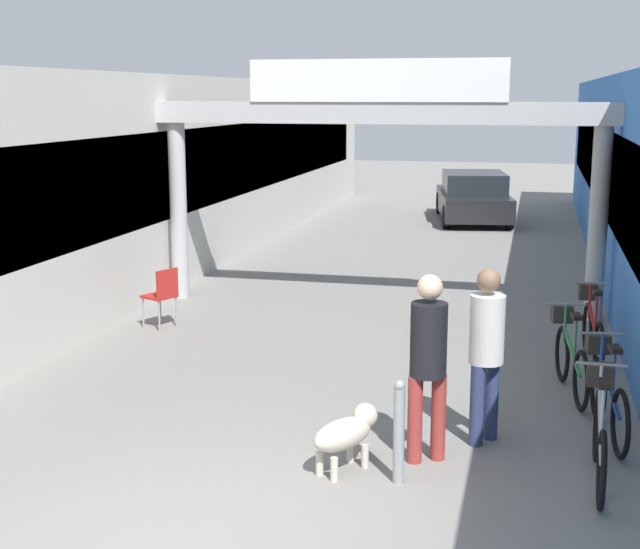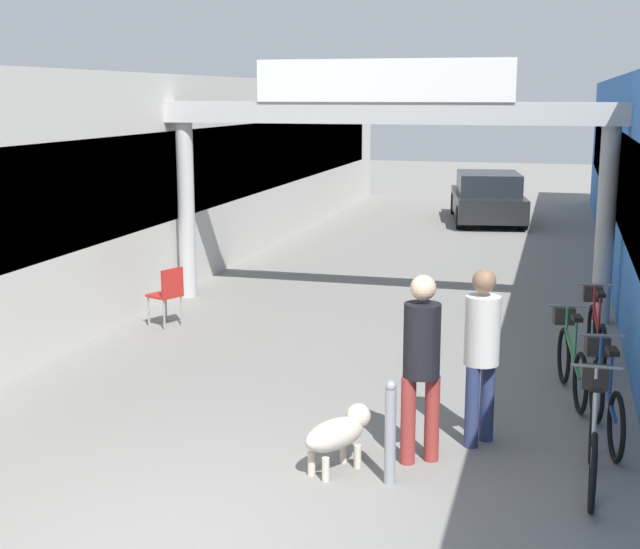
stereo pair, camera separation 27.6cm
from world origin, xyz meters
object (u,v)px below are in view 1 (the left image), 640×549
bicycle_silver_nearest (600,431)px  parked_car_black (473,197)px  dog_on_leash (347,432)px  bicycle_blue_second (607,392)px  bollard_post_metal (399,431)px  cafe_chair_red_nearer (163,292)px  pedestrian_with_dog (428,355)px  bicycle_red_farthest (592,328)px  pedestrian_companion (486,344)px  bicycle_green_third (570,355)px

bicycle_silver_nearest → parked_car_black: parked_car_black is taller
bicycle_silver_nearest → dog_on_leash: bearing=-170.8°
bicycle_silver_nearest → bicycle_blue_second: size_ratio=1.01×
bicycle_silver_nearest → bollard_post_metal: 1.80m
cafe_chair_red_nearer → parked_car_black: 12.96m
pedestrian_with_dog → bicycle_silver_nearest: bearing=-0.4°
pedestrian_with_dog → cafe_chair_red_nearer: pedestrian_with_dog is taller
bicycle_blue_second → cafe_chair_red_nearer: size_ratio=1.89×
bicycle_red_farthest → cafe_chair_red_nearer: size_ratio=1.90×
dog_on_leash → bicycle_silver_nearest: 2.25m
bicycle_red_farthest → parked_car_black: size_ratio=0.40×
pedestrian_with_dog → parked_car_black: 16.39m
dog_on_leash → parked_car_black: 16.74m
pedestrian_companion → bollard_post_metal: 1.42m
pedestrian_with_dog → bicycle_green_third: bearing=60.2°
pedestrian_with_dog → bicycle_blue_second: pedestrian_with_dog is taller
bollard_post_metal → parked_car_black: parked_car_black is taller
bicycle_silver_nearest → parked_car_black: (-2.28, 16.38, 0.21)m
bicycle_silver_nearest → pedestrian_with_dog: bearing=179.6°
pedestrian_companion → parked_car_black: (-1.23, 15.77, -0.36)m
dog_on_leash → parked_car_black: size_ratio=0.19×
bicycle_green_third → parked_car_black: size_ratio=0.40×
dog_on_leash → bicycle_blue_second: (2.36, 1.49, 0.08)m
pedestrian_with_dog → bollard_post_metal: pedestrian_with_dog is taller
pedestrian_companion → bicycle_red_farthest: size_ratio=1.04×
dog_on_leash → bicycle_green_third: bearing=53.4°
pedestrian_companion → parked_car_black: 15.82m
bicycle_red_farthest → bollard_post_metal: bicycle_red_farthest is taller
pedestrian_with_dog → bicycle_silver_nearest: (1.54, -0.01, -0.59)m
bicycle_green_third → parked_car_black: parked_car_black is taller
bicycle_blue_second → pedestrian_companion: bearing=-156.3°
bollard_post_metal → cafe_chair_red_nearer: 6.10m
dog_on_leash → pedestrian_with_dog: bearing=28.8°
pedestrian_with_dog → bollard_post_metal: 0.79m
dog_on_leash → cafe_chair_red_nearer: cafe_chair_red_nearer is taller
cafe_chair_red_nearer → bicycle_silver_nearest: bearing=-33.8°
bicycle_blue_second → bicycle_green_third: bearing=104.5°
dog_on_leash → cafe_chair_red_nearer: bearing=130.5°
pedestrian_companion → bollard_post_metal: pedestrian_companion is taller
bicycle_green_third → bicycle_red_farthest: 1.36m
bicycle_blue_second → bicycle_green_third: same height
pedestrian_with_dog → bicycle_green_third: pedestrian_with_dog is taller
bicycle_silver_nearest → bicycle_red_farthest: bearing=87.9°
pedestrian_with_dog → dog_on_leash: (-0.68, -0.37, -0.67)m
bicycle_red_farthest → parked_car_black: parked_car_black is taller
parked_car_black → bicycle_blue_second: bearing=-81.0°
pedestrian_companion → bicycle_blue_second: bearing=23.7°
pedestrian_with_dog → dog_on_leash: bearing=-151.2°
pedestrian_companion → bicycle_silver_nearest: size_ratio=1.03×
bicycle_silver_nearest → cafe_chair_red_nearer: bicycle_silver_nearest is taller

